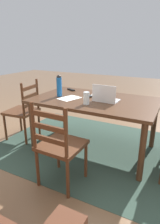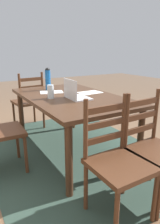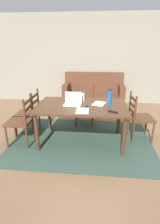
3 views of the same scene
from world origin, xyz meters
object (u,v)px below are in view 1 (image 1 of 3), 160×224
Objects in this scene: laptop at (105,97)px; drinking_glass at (86,98)px; chair_far_head at (60,146)px; water_bottle at (59,85)px; chair_right_far at (23,111)px; computer_mouse at (90,96)px; dining_table at (94,105)px; tv_remote at (71,90)px.

laptop is 0.28m from drinking_glass.
laptop is (-0.17, -0.84, 0.35)m from chair_far_head.
laptop is at bearing -176.02° from water_bottle.
chair_right_far is 9.50× the size of computer_mouse.
water_bottle reaches higher than laptop.
dining_table is 5.48× the size of water_bottle.
water_bottle reaches higher than computer_mouse.
chair_far_head is 0.72m from drinking_glass.
chair_right_far is 1.35m from laptop.
tv_remote is at bearing -30.38° from dining_table.
tv_remote is (-0.57, -0.53, 0.30)m from chair_right_far.
chair_right_far is 0.83m from tv_remote.
chair_right_far is at bearing 10.12° from water_bottle.
water_bottle is at bearing -169.88° from chair_right_far.
chair_far_head is at bearing 109.14° from computer_mouse.
chair_far_head is 2.89× the size of laptop.
water_bottle is (0.68, 0.05, 0.10)m from laptop.
tv_remote is at bearing -15.50° from computer_mouse.
tv_remote is (0.46, -0.25, -0.01)m from computer_mouse.
computer_mouse is 0.59× the size of tv_remote.
laptop reaches higher than tv_remote.
chair_far_head is (0.00, 0.89, -0.20)m from dining_table.
chair_far_head is (-1.13, 0.68, 0.00)m from chair_right_far.
computer_mouse is at bearing -84.18° from chair_far_head.
dining_table is at bearing 87.01° from tv_remote.
computer_mouse is (0.27, -0.12, -0.04)m from laptop.
water_bottle reaches higher than tv_remote.
chair_far_head reaches higher than computer_mouse.
chair_right_far is 0.77m from water_bottle.
drinking_glass is 0.92× the size of tv_remote.
water_bottle is at bearing -57.42° from chair_far_head.
chair_far_head is 5.59× the size of tv_remote.
drinking_glass is at bearing 160.76° from water_bottle.
drinking_glass is 0.82m from tv_remote.
computer_mouse is at bearing -164.97° from chair_right_far.
chair_right_far reaches higher than drinking_glass.
laptop reaches higher than dining_table.
drinking_glass is (-0.52, 0.18, -0.08)m from water_bottle.
drinking_glass is (-1.13, 0.07, 0.37)m from chair_right_far.
chair_far_head is at bearing 148.73° from chair_right_far.
laptop reaches higher than drinking_glass.
chair_far_head is at bearing 78.38° from laptop.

